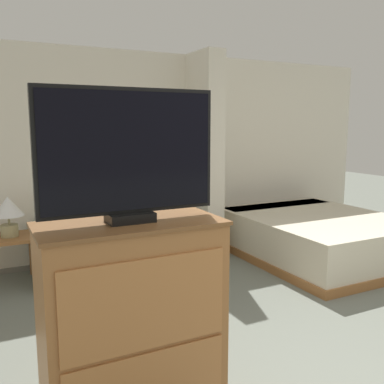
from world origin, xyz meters
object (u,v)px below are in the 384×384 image
at_px(tv_dresser, 133,328).
at_px(couch, 114,242).
at_px(table_lamp, 8,210).
at_px(coffee_table, 151,258).
at_px(tv, 129,155).
at_px(bed, 317,236).

bearing_deg(tv_dresser, couch, 75.90).
xyz_separation_m(couch, table_lamp, (-1.11, 0.03, 0.48)).
bearing_deg(table_lamp, couch, -1.57).
distance_m(coffee_table, tv, 2.17).
bearing_deg(coffee_table, couch, 95.66).
relative_size(tv_dresser, bed, 0.54).
height_order(couch, tv, tv).
relative_size(couch, bed, 0.83).
height_order(coffee_table, tv, tv).
distance_m(coffee_table, bed, 2.40).
xyz_separation_m(tv, bed, (3.15, 1.94, -1.26)).
xyz_separation_m(tv_dresser, tv, (0.00, 0.00, 0.94)).
relative_size(table_lamp, bed, 0.19).
height_order(table_lamp, bed, table_lamp).
bearing_deg(bed, tv, -148.33).
relative_size(coffee_table, tv, 0.66).
distance_m(tv_dresser, bed, 3.71).
xyz_separation_m(coffee_table, tv_dresser, (-0.76, -1.68, 0.20)).
relative_size(table_lamp, tv, 0.45).
xyz_separation_m(couch, coffee_table, (0.10, -0.97, 0.07)).
height_order(coffee_table, table_lamp, table_lamp).
xyz_separation_m(coffee_table, table_lamp, (-1.21, 1.00, 0.41)).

